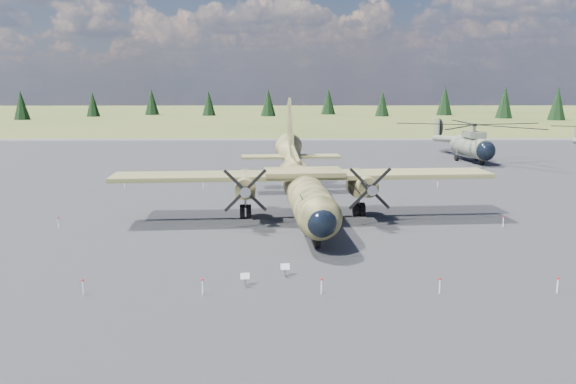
{
  "coord_description": "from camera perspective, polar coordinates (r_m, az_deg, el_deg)",
  "views": [
    {
      "loc": [
        0.0,
        -40.39,
        10.44
      ],
      "look_at": [
        0.48,
        2.0,
        2.32
      ],
      "focal_mm": 35.0,
      "sensor_mm": 36.0,
      "label": 1
    }
  ],
  "objects": [
    {
      "name": "info_placard_right",
      "position": [
        31.14,
        -0.3,
        -7.73
      ],
      "size": [
        0.52,
        0.27,
        0.78
      ],
      "rotation": [
        0.0,
        0.0,
        0.12
      ],
      "color": "gray",
      "rests_on": "ground"
    },
    {
      "name": "ground",
      "position": [
        41.72,
        -0.63,
        -3.64
      ],
      "size": [
        500.0,
        500.0,
        0.0
      ],
      "primitive_type": "plane",
      "color": "brown",
      "rests_on": "ground"
    },
    {
      "name": "treeline",
      "position": [
        41.72,
        0.88,
        2.88
      ],
      "size": [
        333.5,
        334.7,
        10.96
      ],
      "color": "black",
      "rests_on": "ground"
    },
    {
      "name": "helicopter_near",
      "position": [
        80.78,
        18.19,
        5.55
      ],
      "size": [
        23.17,
        25.67,
        5.28
      ],
      "rotation": [
        0.0,
        0.0,
        0.12
      ],
      "color": "slate",
      "rests_on": "ground"
    },
    {
      "name": "barrier_fence",
      "position": [
        41.52,
        -1.27,
        -2.99
      ],
      "size": [
        33.12,
        29.62,
        0.85
      ],
      "color": "white",
      "rests_on": "ground"
    },
    {
      "name": "apron",
      "position": [
        51.46,
        -0.63,
        -0.86
      ],
      "size": [
        120.0,
        120.0,
        0.04
      ],
      "primitive_type": "cube",
      "color": "#55565A",
      "rests_on": "ground"
    },
    {
      "name": "transport_plane",
      "position": [
        45.01,
        1.44,
        1.07
      ],
      "size": [
        29.57,
        26.82,
        9.74
      ],
      "rotation": [
        0.0,
        0.0,
        0.07
      ],
      "color": "#32351D",
      "rests_on": "ground"
    },
    {
      "name": "info_placard_left",
      "position": [
        29.84,
        -4.39,
        -8.65
      ],
      "size": [
        0.5,
        0.27,
        0.75
      ],
      "rotation": [
        0.0,
        0.0,
        0.15
      ],
      "color": "gray",
      "rests_on": "ground"
    }
  ]
}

